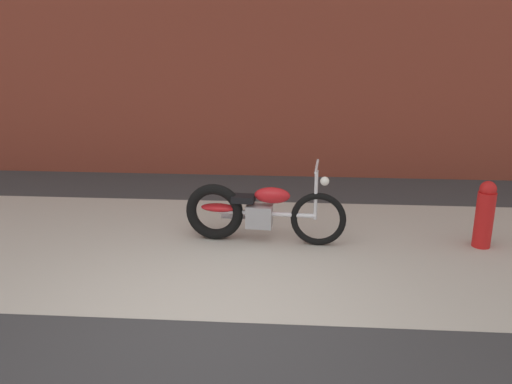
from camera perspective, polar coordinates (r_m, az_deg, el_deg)
ground_plane at (r=5.33m, az=-5.05°, el=-13.12°), size 80.00×80.00×0.00m
sidewalk_slab at (r=6.87m, az=-2.77°, el=-5.63°), size 36.00×3.50×0.01m
brick_building_wall at (r=9.74m, az=-0.51°, el=18.46°), size 36.00×0.50×5.69m
motorcycle_red at (r=6.89m, az=-0.29°, el=-2.00°), size 2.01×0.58×1.03m
fire_hydrant at (r=7.27m, az=22.45°, el=-2.11°), size 0.22×0.22×0.84m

